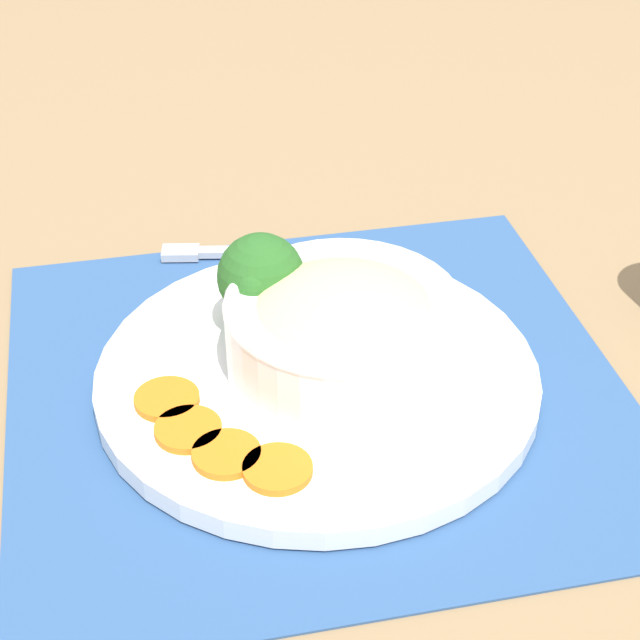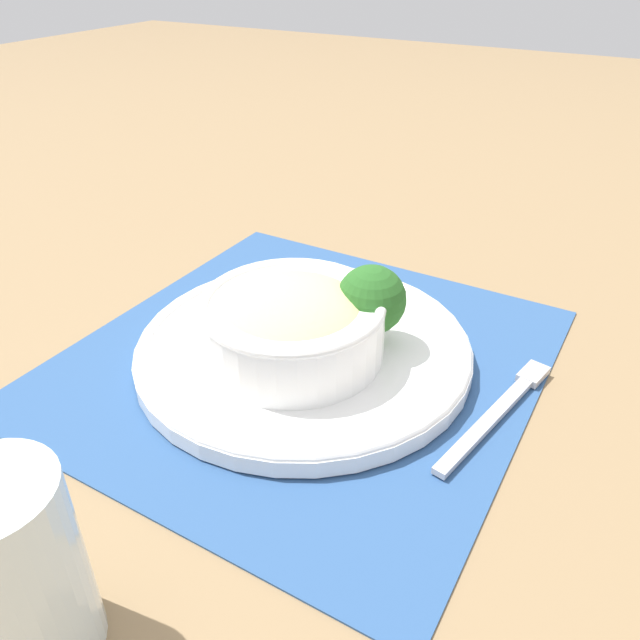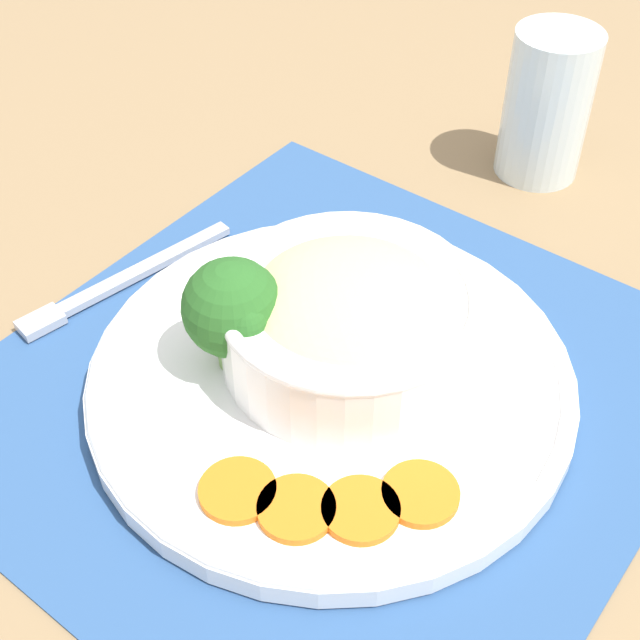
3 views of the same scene
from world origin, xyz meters
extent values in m
plane|color=#8C704C|center=(0.00, 0.00, 0.00)|extent=(4.00, 4.00, 0.00)
cube|color=#2D5184|center=(0.00, 0.00, 0.00)|extent=(0.44, 0.46, 0.00)
cylinder|color=white|center=(0.00, 0.00, 0.01)|extent=(0.33, 0.33, 0.02)
torus|color=white|center=(0.00, 0.00, 0.02)|extent=(0.32, 0.32, 0.01)
cylinder|color=white|center=(0.00, -0.02, 0.05)|extent=(0.17, 0.17, 0.05)
torus|color=white|center=(0.00, -0.02, 0.07)|extent=(0.17, 0.17, 0.01)
ellipsoid|color=beige|center=(0.00, -0.02, 0.06)|extent=(0.14, 0.14, 0.06)
cylinder|color=#759E51|center=(0.06, 0.03, 0.03)|extent=(0.02, 0.02, 0.02)
sphere|color=#286023|center=(0.06, 0.03, 0.07)|extent=(0.07, 0.07, 0.07)
sphere|color=#286023|center=(0.04, 0.04, 0.07)|extent=(0.03, 0.03, 0.03)
sphere|color=#286023|center=(0.07, 0.02, 0.07)|extent=(0.03, 0.03, 0.03)
cylinder|color=orange|center=(-0.01, 0.11, 0.02)|extent=(0.05, 0.05, 0.01)
cylinder|color=orange|center=(-0.05, 0.10, 0.02)|extent=(0.05, 0.05, 0.01)
cylinder|color=orange|center=(-0.08, 0.08, 0.02)|extent=(0.05, 0.05, 0.01)
cylinder|color=orange|center=(-0.10, 0.05, 0.02)|extent=(0.05, 0.05, 0.01)
cylinder|color=silver|center=(0.01, -0.33, 0.06)|extent=(0.07, 0.07, 0.13)
cylinder|color=silver|center=(0.01, -0.33, 0.04)|extent=(0.06, 0.06, 0.08)
cube|color=#B7B7BC|center=(0.19, 0.00, 0.01)|extent=(0.05, 0.18, 0.01)
cube|color=#B7B7BC|center=(0.21, 0.08, 0.01)|extent=(0.03, 0.04, 0.01)
camera|label=1|loc=(-0.60, 0.14, 0.50)|focal=60.00mm
camera|label=2|loc=(0.26, -0.43, 0.36)|focal=35.00mm
camera|label=3|loc=(-0.24, 0.33, 0.45)|focal=50.00mm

